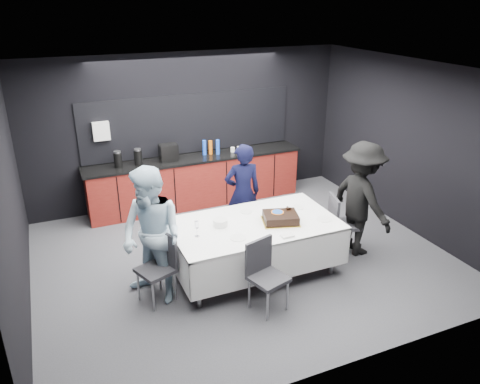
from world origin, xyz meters
name	(u,v)px	position (x,y,z in m)	size (l,w,h in m)	color
ground	(243,257)	(0.00, 0.00, 0.00)	(6.00, 6.00, 0.00)	#47474C
room_shell	(243,141)	(0.00, 0.00, 1.86)	(6.04, 5.04, 2.82)	white
kitchenette	(195,177)	(-0.02, 2.22, 0.54)	(4.10, 0.64, 2.05)	maroon
party_table	(254,231)	(0.00, -0.40, 0.64)	(2.32, 1.32, 0.78)	#99999E
cake_assembly	(281,218)	(0.35, -0.52, 0.84)	(0.60, 0.53, 0.16)	gold
plate_stack	(220,223)	(-0.47, -0.31, 0.83)	(0.20, 0.20, 0.10)	white
loose_plate_near	(238,238)	(-0.38, -0.72, 0.78)	(0.21, 0.21, 0.01)	white
loose_plate_right_a	(298,207)	(0.81, -0.20, 0.78)	(0.19, 0.19, 0.01)	white
loose_plate_right_b	(324,219)	(0.95, -0.69, 0.78)	(0.22, 0.22, 0.01)	white
loose_plate_far	(246,211)	(0.04, -0.03, 0.78)	(0.18, 0.18, 0.01)	white
fork_pile	(287,236)	(0.23, -0.94, 0.79)	(0.17, 0.11, 0.03)	white
champagne_flute	(197,226)	(-0.86, -0.46, 0.94)	(0.06, 0.06, 0.22)	white
chair_left	(160,262)	(-1.38, -0.51, 0.53)	(0.54, 0.54, 0.92)	#2D2D32
chair_right	(340,220)	(1.45, -0.39, 0.53)	(0.52, 0.52, 0.92)	#2D2D32
chair_near	(264,270)	(-0.23, -1.21, 0.53)	(0.52, 0.52, 0.92)	#2D2D32
person_center	(243,193)	(0.24, 0.56, 0.81)	(0.59, 0.39, 1.62)	black
person_left	(152,236)	(-1.45, -0.47, 0.91)	(0.88, 0.69, 1.81)	silver
person_right	(361,199)	(1.72, -0.51, 0.88)	(1.14, 0.66, 1.77)	black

